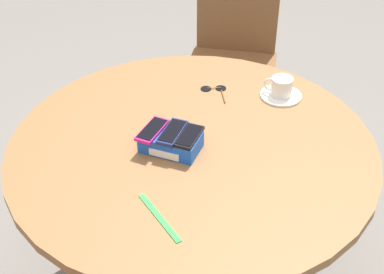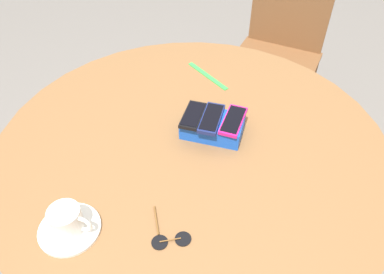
% 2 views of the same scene
% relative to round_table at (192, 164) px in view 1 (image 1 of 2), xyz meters
% --- Properties ---
extents(round_table, '(1.14, 1.14, 0.73)m').
position_rel_round_table_xyz_m(round_table, '(0.00, 0.00, 0.00)').
color(round_table, '#2D2D2D').
rests_on(round_table, ground_plane).
extents(phone_box, '(0.19, 0.14, 0.05)m').
position_rel_round_table_xyz_m(phone_box, '(-0.06, -0.04, 0.11)').
color(phone_box, blue).
rests_on(phone_box, round_table).
extents(phone_magenta, '(0.09, 0.14, 0.01)m').
position_rel_round_table_xyz_m(phone_magenta, '(-0.12, -0.04, 0.15)').
color(phone_magenta, '#D11975').
rests_on(phone_magenta, phone_box).
extents(phone_navy, '(0.08, 0.14, 0.01)m').
position_rel_round_table_xyz_m(phone_navy, '(-0.05, -0.04, 0.15)').
color(phone_navy, navy).
rests_on(phone_navy, phone_box).
extents(phone_black, '(0.08, 0.13, 0.01)m').
position_rel_round_table_xyz_m(phone_black, '(-0.00, -0.05, 0.15)').
color(phone_black, black).
rests_on(phone_black, phone_box).
extents(saucer, '(0.14, 0.14, 0.01)m').
position_rel_round_table_xyz_m(saucer, '(0.27, 0.31, 0.09)').
color(saucer, silver).
rests_on(saucer, round_table).
extents(coffee_cup, '(0.10, 0.07, 0.07)m').
position_rel_round_table_xyz_m(coffee_cup, '(0.26, 0.31, 0.13)').
color(coffee_cup, silver).
rests_on(coffee_cup, saucer).
extents(lanyard_strap, '(0.15, 0.16, 0.00)m').
position_rel_round_table_xyz_m(lanyard_strap, '(-0.03, -0.34, 0.09)').
color(lanyard_strap, green).
rests_on(lanyard_strap, round_table).
extents(sunglasses, '(0.09, 0.12, 0.01)m').
position_rel_round_table_xyz_m(sunglasses, '(0.03, 0.32, 0.09)').
color(sunglasses, black).
rests_on(sunglasses, round_table).
extents(chair_far_side, '(0.44, 0.44, 0.88)m').
position_rel_round_table_xyz_m(chair_far_side, '(0.04, 1.02, -0.17)').
color(chair_far_side, brown).
rests_on(chair_far_side, ground_plane).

